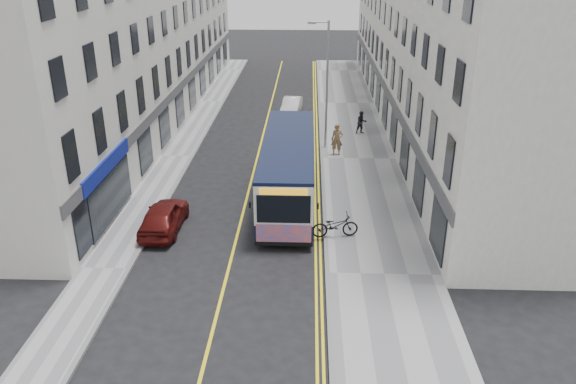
# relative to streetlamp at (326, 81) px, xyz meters

# --- Properties ---
(ground) EXTENTS (140.00, 140.00, 0.00)m
(ground) POSITION_rel_streetlamp_xyz_m (-4.17, -14.00, -4.38)
(ground) COLOR black
(ground) RESTS_ON ground
(pavement_east) EXTENTS (4.50, 64.00, 0.12)m
(pavement_east) POSITION_rel_streetlamp_xyz_m (2.08, -2.00, -4.32)
(pavement_east) COLOR #99999B
(pavement_east) RESTS_ON ground
(pavement_west) EXTENTS (2.00, 64.00, 0.12)m
(pavement_west) POSITION_rel_streetlamp_xyz_m (-9.17, -2.00, -4.32)
(pavement_west) COLOR #99999B
(pavement_west) RESTS_ON ground
(kerb_east) EXTENTS (0.18, 64.00, 0.13)m
(kerb_east) POSITION_rel_streetlamp_xyz_m (-0.17, -2.00, -4.32)
(kerb_east) COLOR slate
(kerb_east) RESTS_ON ground
(kerb_west) EXTENTS (0.18, 64.00, 0.13)m
(kerb_west) POSITION_rel_streetlamp_xyz_m (-8.17, -2.00, -4.32)
(kerb_west) COLOR slate
(kerb_west) RESTS_ON ground
(road_centre_line) EXTENTS (0.12, 64.00, 0.01)m
(road_centre_line) POSITION_rel_streetlamp_xyz_m (-4.17, -2.00, -4.38)
(road_centre_line) COLOR yellow
(road_centre_line) RESTS_ON ground
(road_dbl_yellow_inner) EXTENTS (0.10, 64.00, 0.01)m
(road_dbl_yellow_inner) POSITION_rel_streetlamp_xyz_m (-0.62, -2.00, -4.38)
(road_dbl_yellow_inner) COLOR yellow
(road_dbl_yellow_inner) RESTS_ON ground
(road_dbl_yellow_outer) EXTENTS (0.10, 64.00, 0.01)m
(road_dbl_yellow_outer) POSITION_rel_streetlamp_xyz_m (-0.42, -2.00, -4.38)
(road_dbl_yellow_outer) COLOR yellow
(road_dbl_yellow_outer) RESTS_ON ground
(terrace_east) EXTENTS (6.00, 46.00, 13.00)m
(terrace_east) POSITION_rel_streetlamp_xyz_m (7.33, 7.00, 2.12)
(terrace_east) COLOR white
(terrace_east) RESTS_ON ground
(terrace_west) EXTENTS (6.00, 46.00, 13.00)m
(terrace_west) POSITION_rel_streetlamp_xyz_m (-13.17, 7.00, 2.12)
(terrace_west) COLOR silver
(terrace_west) RESTS_ON ground
(streetlamp) EXTENTS (1.32, 0.18, 8.00)m
(streetlamp) POSITION_rel_streetlamp_xyz_m (0.00, 0.00, 0.00)
(streetlamp) COLOR #92959A
(streetlamp) RESTS_ON ground
(city_bus) EXTENTS (2.57, 11.00, 3.20)m
(city_bus) POSITION_rel_streetlamp_xyz_m (-1.99, -7.98, -2.64)
(city_bus) COLOR black
(city_bus) RESTS_ON ground
(bicycle) EXTENTS (2.16, 1.05, 1.09)m
(bicycle) POSITION_rel_streetlamp_xyz_m (0.23, -12.18, -3.72)
(bicycle) COLOR black
(bicycle) RESTS_ON pavement_east
(pedestrian_near) EXTENTS (0.74, 0.51, 1.95)m
(pedestrian_near) POSITION_rel_streetlamp_xyz_m (0.74, -1.42, -3.29)
(pedestrian_near) COLOR brown
(pedestrian_near) RESTS_ON pavement_east
(pedestrian_far) EXTENTS (0.91, 0.80, 1.57)m
(pedestrian_far) POSITION_rel_streetlamp_xyz_m (2.61, 2.95, -3.48)
(pedestrian_far) COLOR black
(pedestrian_far) RESTS_ON pavement_east
(car_white) EXTENTS (1.67, 3.87, 1.24)m
(car_white) POSITION_rel_streetlamp_xyz_m (-2.37, 8.15, -3.76)
(car_white) COLOR silver
(car_white) RESTS_ON ground
(car_maroon) EXTENTS (1.72, 4.09, 1.38)m
(car_maroon) POSITION_rel_streetlamp_xyz_m (-7.57, -11.60, -3.69)
(car_maroon) COLOR #520F0D
(car_maroon) RESTS_ON ground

